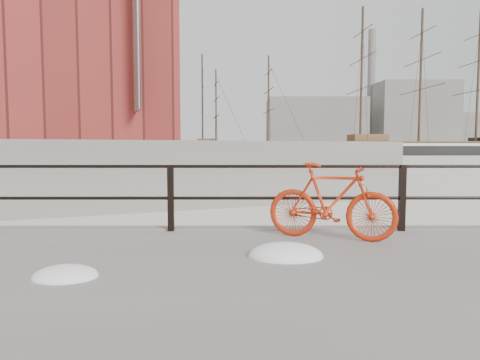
% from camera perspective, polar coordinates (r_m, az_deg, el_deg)
% --- Properties ---
extents(far_quay, '(78.44, 148.07, 1.80)m').
position_cam_1_polar(far_quay, '(85.62, -23.63, 3.47)').
color(far_quay, gray).
rests_on(far_quay, ground).
extents(bicycle, '(1.72, 0.87, 1.05)m').
position_cam_1_polar(bicycle, '(6.00, 12.07, -2.79)').
color(bicycle, red).
rests_on(bicycle, promenade).
extents(barque_black, '(59.44, 23.81, 32.98)m').
position_cam_1_polar(barque_black, '(101.88, 22.66, 3.07)').
color(barque_black, black).
rests_on(barque_black, ground).
extents(schooner_mid, '(31.06, 15.81, 21.39)m').
position_cam_1_polar(schooner_mid, '(88.25, -0.57, 3.26)').
color(schooner_mid, silver).
rests_on(schooner_mid, ground).
extents(schooner_left, '(24.76, 14.21, 17.85)m').
position_cam_1_polar(schooner_left, '(84.74, -6.77, 3.19)').
color(schooner_left, silver).
rests_on(schooner_left, ground).
extents(workboat_far, '(12.29, 6.61, 7.00)m').
position_cam_1_polar(workboat_far, '(52.66, -25.56, 2.13)').
color(workboat_far, black).
rests_on(workboat_far, ground).
extents(apartment_mustard, '(26.02, 22.15, 22.20)m').
position_cam_1_polar(apartment_mustard, '(53.95, -27.13, 15.92)').
color(apartment_mustard, '#C19443').
rests_on(apartment_mustard, far_quay).
extents(apartment_cream, '(24.16, 21.40, 21.20)m').
position_cam_1_polar(apartment_cream, '(76.47, -25.61, 12.00)').
color(apartment_cream, beige).
rests_on(apartment_cream, far_quay).
extents(apartment_grey, '(26.02, 22.15, 23.20)m').
position_cam_1_polar(apartment_grey, '(98.39, -24.86, 10.79)').
color(apartment_grey, '#ACACA6').
rests_on(apartment_grey, far_quay).
extents(apartment_brick, '(27.87, 22.90, 21.20)m').
position_cam_1_polar(apartment_brick, '(121.14, -24.34, 9.04)').
color(apartment_brick, brown).
rests_on(apartment_brick, far_quay).
extents(industrial_west, '(32.00, 18.00, 18.00)m').
position_cam_1_polar(industrial_west, '(149.03, 9.95, 7.08)').
color(industrial_west, gray).
rests_on(industrial_west, ground).
extents(industrial_mid, '(26.00, 20.00, 24.00)m').
position_cam_1_polar(industrial_mid, '(163.70, 21.91, 7.63)').
color(industrial_mid, gray).
rests_on(industrial_mid, ground).
extents(industrial_east, '(20.00, 16.00, 14.00)m').
position_cam_1_polar(industrial_east, '(177.74, 28.17, 5.53)').
color(industrial_east, gray).
rests_on(industrial_east, ground).
extents(smokestack, '(2.80, 2.80, 44.00)m').
position_cam_1_polar(smokestack, '(165.01, 17.07, 11.21)').
color(smokestack, gray).
rests_on(smokestack, ground).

